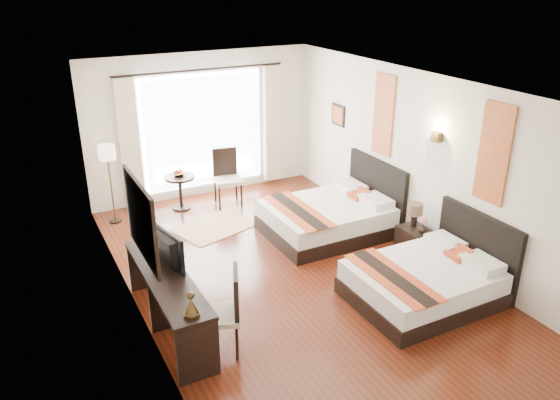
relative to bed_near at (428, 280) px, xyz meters
name	(u,v)px	position (x,y,z in m)	size (l,w,h in m)	color
floor	(296,278)	(-1.33, 1.30, -0.29)	(4.50, 7.50, 0.01)	#3A1B0A
ceiling	(298,88)	(-1.33, 1.30, 2.51)	(4.50, 7.50, 0.02)	white
wall_headboard	(424,164)	(0.91, 1.30, 1.12)	(0.01, 7.50, 2.80)	silver
wall_desk	(133,222)	(-3.58, 1.30, 1.12)	(0.01, 7.50, 2.80)	silver
wall_window	(202,126)	(-1.33, 5.04, 1.12)	(4.50, 0.01, 2.80)	silver
wall_entry	(522,341)	(-1.33, -2.45, 1.12)	(4.50, 0.01, 2.80)	silver
window_glass	(203,131)	(-1.33, 5.03, 1.02)	(2.40, 0.02, 2.20)	white
sheer_curtain	(204,132)	(-1.33, 4.97, 1.02)	(2.30, 0.02, 2.10)	white
drape_left	(129,143)	(-2.78, 4.93, 1.00)	(0.35, 0.14, 2.35)	beige
drape_right	(272,124)	(0.12, 4.93, 1.00)	(0.35, 0.14, 2.35)	beige
art_panel_near	(494,154)	(0.90, 0.00, 1.67)	(0.03, 0.50, 1.35)	maroon
art_panel_far	(383,115)	(0.90, 2.35, 1.67)	(0.03, 0.50, 1.35)	maroon
wall_sconce	(437,137)	(0.86, 1.02, 1.64)	(0.10, 0.14, 0.14)	#433118
mirror_frame	(141,220)	(-3.55, 0.98, 1.27)	(0.04, 1.25, 0.95)	black
mirror_glass	(143,219)	(-3.53, 0.98, 1.27)	(0.01, 1.12, 0.82)	white
bed_near	(428,280)	(0.00, 0.00, 0.00)	(1.94, 1.51, 1.09)	black
bed_far	(331,216)	(-0.06, 2.35, 0.02)	(2.06, 1.61, 1.16)	black
nightstand	(414,242)	(0.64, 1.02, -0.05)	(0.40, 0.50, 0.48)	black
table_lamp	(415,211)	(0.65, 1.09, 0.47)	(0.23, 0.23, 0.37)	black
vase	(423,227)	(0.63, 0.87, 0.29)	(0.14, 0.14, 0.14)	black
console_desk	(169,302)	(-3.32, 0.98, 0.09)	(0.50, 2.20, 0.76)	black
television	(160,249)	(-3.30, 1.23, 0.71)	(0.83, 0.11, 0.48)	black
bronze_figurine	(191,305)	(-3.32, 0.03, 0.60)	(0.17, 0.17, 0.26)	#433118
desk_chair	(221,327)	(-2.91, 0.27, 0.04)	(0.64, 0.64, 1.06)	#BFB493
floor_lamp	(107,158)	(-3.26, 4.50, 0.92)	(0.29, 0.29, 1.43)	black
side_table	(181,192)	(-2.02, 4.52, 0.04)	(0.56, 0.56, 0.65)	black
fruit_bowl	(179,174)	(-2.02, 4.55, 0.39)	(0.22, 0.22, 0.06)	#473519
window_chair	(228,188)	(-1.15, 4.31, 0.04)	(0.58, 0.58, 1.07)	#BFB493
jute_rug	(216,227)	(-1.75, 3.45, -0.28)	(1.35, 0.92, 0.01)	tan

